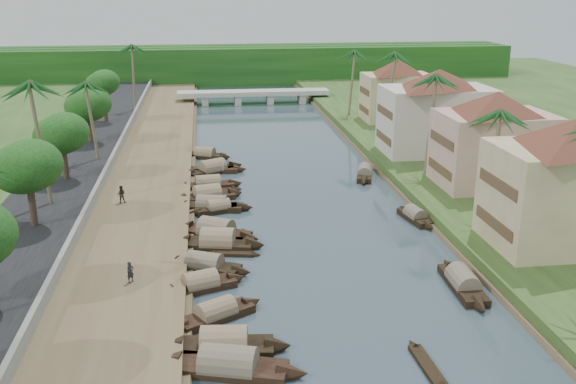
{
  "coord_description": "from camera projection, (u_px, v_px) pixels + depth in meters",
  "views": [
    {
      "loc": [
        -9.21,
        -46.53,
        20.94
      ],
      "look_at": [
        -1.52,
        11.69,
        2.0
      ],
      "focal_mm": 40.0,
      "sensor_mm": 36.0,
      "label": 1
    }
  ],
  "objects": [
    {
      "name": "tree_5",
      "position": [
        103.0,
        84.0,
        95.28
      ],
      "size": [
        4.43,
        4.43,
        7.53
      ],
      "color": "#4B3B2B",
      "rests_on": "ground"
    },
    {
      "name": "person_far",
      "position": [
        121.0,
        194.0,
        62.17
      ],
      "size": [
        0.85,
        0.67,
        1.72
      ],
      "primitive_type": "imported",
      "rotation": [
        0.0,
        0.0,
        3.17
      ],
      "color": "#2E2920",
      "rests_on": "left_bank"
    },
    {
      "name": "canoe_2",
      "position": [
        213.0,
        191.0,
        68.16
      ],
      "size": [
        6.36,
        1.6,
        0.92
      ],
      "rotation": [
        0.0,
        0.0,
        0.11
      ],
      "color": "black",
      "rests_on": "ground"
    },
    {
      "name": "sampan_15",
      "position": [
        415.0,
        216.0,
        59.86
      ],
      "size": [
        2.51,
        6.68,
        1.82
      ],
      "rotation": [
        0.0,
        0.0,
        1.75
      ],
      "color": "black",
      "rests_on": "ground"
    },
    {
      "name": "sampan_5",
      "position": [
        218.0,
        243.0,
        53.66
      ],
      "size": [
        8.4,
        3.75,
        2.56
      ],
      "rotation": [
        0.0,
        0.0,
        -0.22
      ],
      "color": "black",
      "rests_on": "ground"
    },
    {
      "name": "palm_6",
      "position": [
        90.0,
        85.0,
        73.11
      ],
      "size": [
        3.2,
        3.2,
        10.46
      ],
      "color": "#75684E",
      "rests_on": "ground"
    },
    {
      "name": "canoe_0",
      "position": [
        428.0,
        367.0,
        36.76
      ],
      "size": [
        1.07,
        6.02,
        0.79
      ],
      "rotation": [
        0.0,
        0.0,
        1.62
      ],
      "color": "black",
      "rests_on": "ground"
    },
    {
      "name": "tree_2",
      "position": [
        27.0,
        167.0,
        53.33
      ],
      "size": [
        5.22,
        5.22,
        7.34
      ],
      "color": "#4B3B2B",
      "rests_on": "ground"
    },
    {
      "name": "sampan_0",
      "position": [
        228.0,
        366.0,
        36.27
      ],
      "size": [
        9.52,
        4.43,
        2.43
      ],
      "rotation": [
        0.0,
        0.0,
        -0.28
      ],
      "color": "black",
      "rests_on": "ground"
    },
    {
      "name": "ground",
      "position": [
        326.0,
        259.0,
        51.48
      ],
      "size": [
        220.0,
        220.0,
        0.0
      ],
      "primitive_type": "plane",
      "color": "#354750",
      "rests_on": "ground"
    },
    {
      "name": "building_distant",
      "position": [
        397.0,
        89.0,
        97.45
      ],
      "size": [
        12.62,
        12.62,
        9.2
      ],
      "color": "beige",
      "rests_on": "right_bank"
    },
    {
      "name": "tree_4",
      "position": [
        88.0,
        105.0,
        82.62
      ],
      "size": [
        5.22,
        5.22,
        7.05
      ],
      "color": "#4B3B2B",
      "rests_on": "ground"
    },
    {
      "name": "building_mid",
      "position": [
        494.0,
        138.0,
        65.29
      ],
      "size": [
        14.11,
        14.11,
        9.7
      ],
      "color": "#D2A294",
      "rests_on": "right_bank"
    },
    {
      "name": "tree_6",
      "position": [
        475.0,
        113.0,
        79.09
      ],
      "size": [
        4.69,
        4.69,
        6.79
      ],
      "color": "#4B3B2B",
      "rests_on": "ground"
    },
    {
      "name": "sampan_14",
      "position": [
        463.0,
        283.0,
        46.4
      ],
      "size": [
        2.03,
        8.78,
        2.12
      ],
      "rotation": [
        0.0,
        0.0,
        1.53
      ],
      "color": "black",
      "rests_on": "ground"
    },
    {
      "name": "sampan_9",
      "position": [
        212.0,
        206.0,
        62.68
      ],
      "size": [
        8.56,
        3.32,
        2.14
      ],
      "rotation": [
        0.0,
        0.0,
        -0.21
      ],
      "color": "black",
      "rests_on": "ground"
    },
    {
      "name": "sampan_3",
      "position": [
        205.0,
        266.0,
        49.3
      ],
      "size": [
        7.7,
        4.71,
        2.11
      ],
      "rotation": [
        0.0,
        0.0,
        -0.44
      ],
      "color": "black",
      "rests_on": "ground"
    },
    {
      "name": "tree_3",
      "position": [
        62.0,
        135.0,
        66.64
      ],
      "size": [
        5.02,
        5.02,
        6.92
      ],
      "color": "#4B3B2B",
      "rests_on": "ground"
    },
    {
      "name": "sampan_6",
      "position": [
        216.0,
        232.0,
        56.04
      ],
      "size": [
        8.34,
        5.99,
        2.5
      ],
      "rotation": [
        0.0,
        0.0,
        -0.53
      ],
      "color": "black",
      "rests_on": "ground"
    },
    {
      "name": "treeline",
      "position": [
        243.0,
        64.0,
        144.6
      ],
      "size": [
        120.0,
        14.0,
        8.0
      ],
      "color": "#113E10",
      "rests_on": "ground"
    },
    {
      "name": "sampan_11",
      "position": [
        212.0,
        170.0,
        75.0
      ],
      "size": [
        8.38,
        5.87,
        2.43
      ],
      "rotation": [
        0.0,
        0.0,
        0.52
      ],
      "color": "black",
      "rests_on": "ground"
    },
    {
      "name": "retaining_wall",
      "position": [
        102.0,
        181.0,
        67.42
      ],
      "size": [
        0.4,
        180.0,
        1.1
      ],
      "primitive_type": "cube",
      "color": "slate",
      "rests_on": "left_bank"
    },
    {
      "name": "sampan_8",
      "position": [
        207.0,
        196.0,
        65.59
      ],
      "size": [
        8.0,
        3.8,
        2.39
      ],
      "rotation": [
        0.0,
        0.0,
        0.26
      ],
      "color": "black",
      "rests_on": "ground"
    },
    {
      "name": "sampan_16",
      "position": [
        365.0,
        173.0,
        73.52
      ],
      "size": [
        3.52,
        7.98,
        1.96
      ],
      "rotation": [
        0.0,
        0.0,
        1.3
      ],
      "color": "black",
      "rests_on": "ground"
    },
    {
      "name": "sampan_2",
      "position": [
        216.0,
        314.0,
        42.05
      ],
      "size": [
        7.07,
        4.98,
        1.97
      ],
      "rotation": [
        0.0,
        0.0,
        0.53
      ],
      "color": "black",
      "rests_on": "ground"
    },
    {
      "name": "canoe_1",
      "position": [
        233.0,
        254.0,
        52.16
      ],
      "size": [
        4.65,
        1.62,
        0.74
      ],
      "rotation": [
        0.0,
        0.0,
        -0.19
      ],
      "color": "black",
      "rests_on": "ground"
    },
    {
      "name": "left_bank",
      "position": [
        143.0,
        188.0,
        68.23
      ],
      "size": [
        10.0,
        180.0,
        0.8
      ],
      "primitive_type": "cube",
      "color": "brown",
      "rests_on": "ground"
    },
    {
      "name": "building_near",
      "position": [
        571.0,
        181.0,
        50.0
      ],
      "size": [
        14.85,
        14.85,
        10.2
      ],
      "color": "beige",
      "rests_on": "right_bank"
    },
    {
      "name": "palm_3",
      "position": [
        388.0,
        56.0,
        87.29
      ],
      "size": [
        3.2,
        3.2,
        12.43
      ],
      "color": "#75684E",
      "rests_on": "ground"
    },
    {
      "name": "sampan_4",
      "position": [
        201.0,
        285.0,
        46.17
      ],
      "size": [
        7.18,
        3.77,
        2.04
      ],
      "rotation": [
        0.0,
        0.0,
        0.33
      ],
      "color": "black",
      "rests_on": "ground"
    },
    {
      "name": "person_near",
      "position": [
        130.0,
        272.0,
        45.47
      ],
      "size": [
        0.67,
        0.65,
        1.55
      ],
      "primitive_type": "imported",
      "rotation": [
        0.0,
        0.0,
        0.69
      ],
      "color": "#222229",
      "rests_on": "left_bank"
    },
    {
      "name": "palm_7",
      "position": [
        351.0,
        53.0,
        100.19
      ],
      "size": [
        3.2,
        3.2,
        11.44
      ],
      "color": "#75684E",
      "rests_on": "ground"
    },
    {
      "name": "sampan_1",
      "position": [
        224.0,
        346.0,
        38.33
      ],
      "size": [
        8.45,
        2.73,
        2.44
      ],
      "rotation": [
        0.0,
        0.0,
        -0.1
      ],
      "color": "black",
      "rests_on": "ground"
    },
    {
      "name": "palm_8",
      "position": [
        131.0,
        48.0,
        102.95
      ],
      "size": [
        3.2,
        3.2,
        11.84
      ],
      "color": "#75684E",
      "rests_on": "ground"
    },
    {
      "name": "sampan_7",
      "position": [
        219.0,
        208.0,
        62.05
      ],
      "size": [
        6.37,
        3.14,
        1.74
      ],
      "rotation": [
        0.0,
        0.0,
        0.31
      ],
      "color": "black",
      "rests_on": "ground"
    },
    {
      "name": "sampan_12",
      "position": [
        213.0,
        169.0,
        75.29
      ],
      "size": [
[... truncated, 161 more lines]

